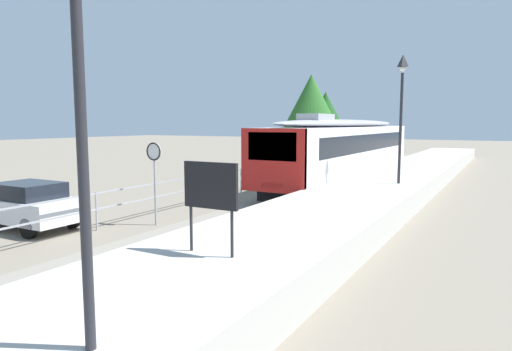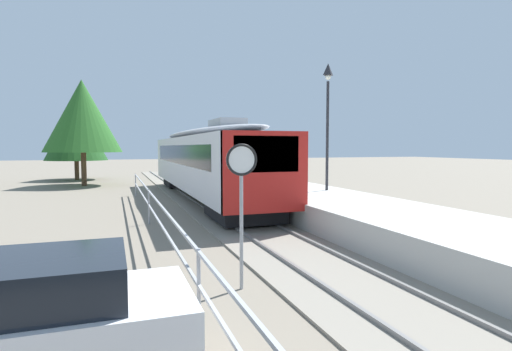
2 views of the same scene
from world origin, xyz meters
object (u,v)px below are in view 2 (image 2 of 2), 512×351
(commuter_train, at_px, (204,159))
(speed_limit_sign, at_px, (242,180))
(platform_lamp_mid_platform, at_px, (328,102))
(parked_hatchback_white, at_px, (11,327))

(commuter_train, height_order, speed_limit_sign, commuter_train)
(platform_lamp_mid_platform, distance_m, parked_hatchback_white, 14.81)
(platform_lamp_mid_platform, bearing_deg, commuter_train, 127.27)
(platform_lamp_mid_platform, height_order, parked_hatchback_white, platform_lamp_mid_platform)
(platform_lamp_mid_platform, xyz_separation_m, parked_hatchback_white, (-9.69, -10.52, -3.83))
(speed_limit_sign, xyz_separation_m, parked_hatchback_white, (-3.38, -2.43, -1.33))
(platform_lamp_mid_platform, relative_size, parked_hatchback_white, 1.34)
(platform_lamp_mid_platform, bearing_deg, speed_limit_sign, -128.00)
(speed_limit_sign, bearing_deg, parked_hatchback_white, -144.21)
(speed_limit_sign, relative_size, parked_hatchback_white, 0.70)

